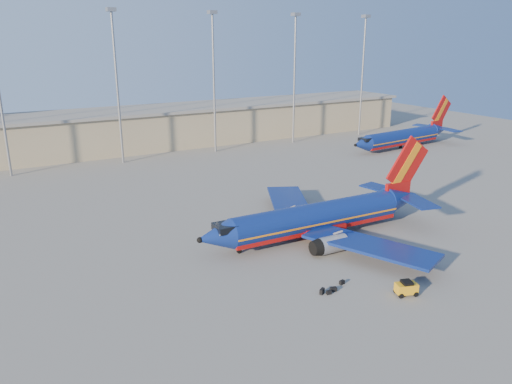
{
  "coord_description": "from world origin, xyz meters",
  "views": [
    {
      "loc": [
        -29.4,
        -49.75,
        23.45
      ],
      "look_at": [
        1.59,
        4.77,
        4.0
      ],
      "focal_mm": 35.0,
      "sensor_mm": 36.0,
      "label": 1
    }
  ],
  "objects": [
    {
      "name": "ground",
      "position": [
        0.0,
        0.0,
        0.0
      ],
      "size": [
        220.0,
        220.0,
        0.0
      ],
      "primitive_type": "plane",
      "color": "slate",
      "rests_on": "ground"
    },
    {
      "name": "aircraft_second",
      "position": [
        52.97,
        28.85,
        2.47
      ],
      "size": [
        31.78,
        12.32,
        10.77
      ],
      "rotation": [
        0.0,
        0.0,
        0.11
      ],
      "color": "navy",
      "rests_on": "ground"
    },
    {
      "name": "terminal_building",
      "position": [
        10.0,
        58.0,
        4.32
      ],
      "size": [
        122.0,
        16.0,
        8.5
      ],
      "color": "gray",
      "rests_on": "ground"
    },
    {
      "name": "light_mast_row",
      "position": [
        5.0,
        46.0,
        17.55
      ],
      "size": [
        101.6,
        1.6,
        28.65
      ],
      "color": "gray",
      "rests_on": "ground"
    },
    {
      "name": "baggage_tug",
      "position": [
        4.01,
        -19.87,
        0.75
      ],
      "size": [
        2.29,
        1.78,
        1.45
      ],
      "rotation": [
        0.0,
        0.0,
        -0.31
      ],
      "color": "orange",
      "rests_on": "ground"
    },
    {
      "name": "luggage_pile",
      "position": [
        -1.71,
        -15.73,
        0.22
      ],
      "size": [
        3.55,
        1.36,
        0.53
      ],
      "color": "black",
      "rests_on": "ground"
    },
    {
      "name": "aircraft_main",
      "position": [
        5.9,
        -3.81,
        2.41
      ],
      "size": [
        33.27,
        32.01,
        11.27
      ],
      "rotation": [
        0.0,
        0.0,
        -0.02
      ],
      "color": "navy",
      "rests_on": "ground"
    }
  ]
}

